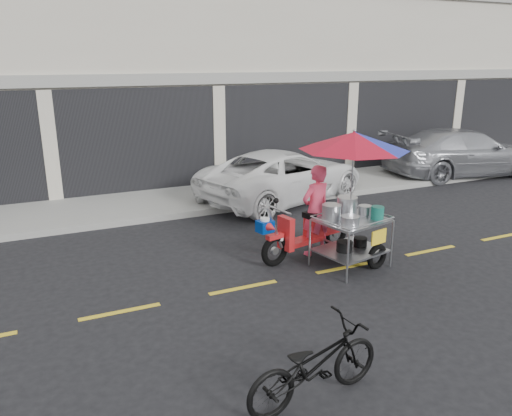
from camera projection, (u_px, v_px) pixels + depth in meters
name	position (u px, v px, depth m)	size (l,w,h in m)	color
ground	(345.00, 268.00, 9.02)	(90.00, 90.00, 0.00)	black
sidewalk	(232.00, 192.00, 13.80)	(45.00, 3.00, 0.15)	gray
shophouse_block	(251.00, 41.00, 18.15)	(36.00, 8.11, 10.40)	beige
centerline	(345.00, 267.00, 9.02)	(42.00, 0.10, 0.01)	gold
white_pickup	(283.00, 175.00, 13.17)	(2.23, 4.83, 1.34)	white
silver_pickup	(462.00, 152.00, 15.90)	(2.10, 5.17, 1.50)	#9D9FA5
near_bicycle	(315.00, 364.00, 5.41)	(0.60, 1.72, 0.91)	black
food_vendor_rig	(338.00, 179.00, 8.89)	(2.78, 2.27, 2.49)	black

